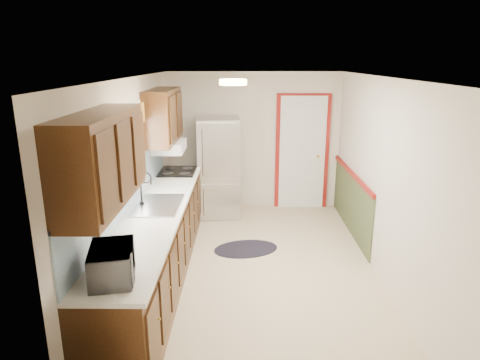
{
  "coord_description": "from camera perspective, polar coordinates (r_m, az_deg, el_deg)",
  "views": [
    {
      "loc": [
        -0.18,
        -4.95,
        2.6
      ],
      "look_at": [
        -0.23,
        0.17,
        1.15
      ],
      "focal_mm": 32.0,
      "sensor_mm": 36.0,
      "label": 1
    }
  ],
  "objects": [
    {
      "name": "room_shell",
      "position": [
        5.15,
        2.52,
        0.02
      ],
      "size": [
        3.2,
        5.2,
        2.52
      ],
      "color": "beige",
      "rests_on": "ground"
    },
    {
      "name": "kitchen_run",
      "position": [
        5.1,
        -11.48,
        -5.07
      ],
      "size": [
        0.63,
        4.0,
        2.2
      ],
      "color": "#351D0C",
      "rests_on": "ground"
    },
    {
      "name": "back_wall_trim",
      "position": [
        7.45,
        9.58,
        2.32
      ],
      "size": [
        1.12,
        2.3,
        2.08
      ],
      "color": "maroon",
      "rests_on": "ground"
    },
    {
      "name": "ceiling_fixture",
      "position": [
        4.76,
        -0.93,
        12.92
      ],
      "size": [
        0.3,
        0.3,
        0.06
      ],
      "primitive_type": "cylinder",
      "color": "#FFD88C",
      "rests_on": "room_shell"
    },
    {
      "name": "microwave",
      "position": [
        3.5,
        -16.7,
        -10.2
      ],
      "size": [
        0.36,
        0.53,
        0.33
      ],
      "primitive_type": "imported",
      "rotation": [
        0.0,
        0.0,
        1.79
      ],
      "color": "white",
      "rests_on": "kitchen_run"
    },
    {
      "name": "refrigerator",
      "position": [
        7.23,
        -2.87,
        1.69
      ],
      "size": [
        0.75,
        0.73,
        1.68
      ],
      "rotation": [
        0.0,
        0.0,
        0.09
      ],
      "color": "#B7B7BC",
      "rests_on": "ground"
    },
    {
      "name": "rug",
      "position": [
        6.14,
        0.78,
        -9.16
      ],
      "size": [
        1.03,
        0.79,
        0.01
      ],
      "primitive_type": "ellipsoid",
      "rotation": [
        0.0,
        0.0,
        0.24
      ],
      "color": "black",
      "rests_on": "ground"
    },
    {
      "name": "cooktop",
      "position": [
        6.58,
        -8.31,
        1.14
      ],
      "size": [
        0.53,
        0.64,
        0.02
      ],
      "primitive_type": "cube",
      "color": "black",
      "rests_on": "kitchen_run"
    }
  ]
}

